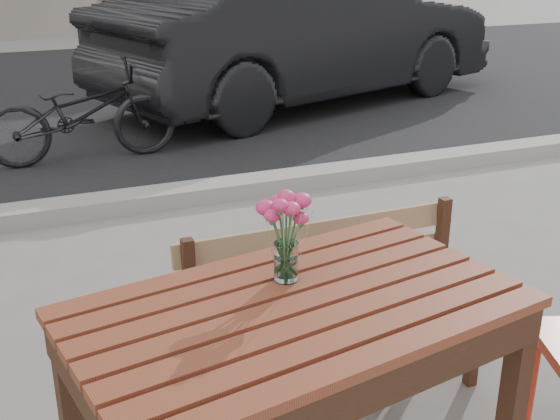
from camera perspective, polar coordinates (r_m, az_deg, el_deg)
name	(u,v)px	position (r m, az deg, el deg)	size (l,w,h in m)	color
street	(110,132)	(7.05, -13.64, 6.15)	(30.00, 8.12, 0.12)	black
main_table	(297,342)	(2.13, 1.43, -10.67)	(1.43, 0.99, 0.81)	brown
main_bench	(331,289)	(2.87, 4.19, -6.40)	(1.25, 0.38, 0.78)	#9C7451
main_vase	(286,225)	(2.11, 0.51, -1.23)	(0.16, 0.16, 0.29)	white
parked_car	(304,32)	(8.17, 1.93, 14.24)	(1.69, 4.85, 1.60)	black
bicycle	(81,113)	(6.20, -15.85, 7.61)	(0.56, 1.60, 0.84)	black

